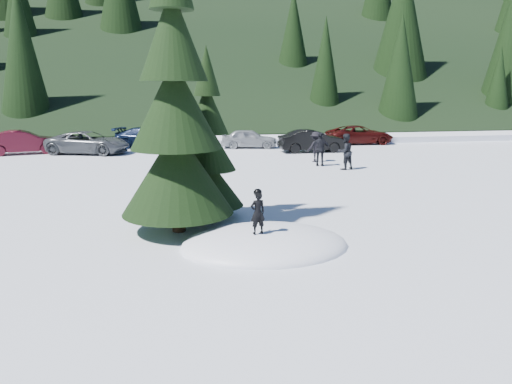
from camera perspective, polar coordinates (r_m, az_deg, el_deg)
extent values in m
plane|color=white|center=(13.28, 0.99, -6.21)|extent=(200.00, 200.00, 0.00)
ellipsoid|color=white|center=(13.28, 0.99, -6.21)|extent=(4.48, 3.52, 0.96)
cylinder|color=black|center=(14.59, -8.87, -1.80)|extent=(0.38, 0.38, 1.40)
cone|color=black|center=(14.37, -9.01, 2.43)|extent=(3.20, 3.20, 2.46)
cone|color=black|center=(14.18, -9.26, 9.85)|extent=(2.54, 2.54, 2.46)
cone|color=black|center=(14.24, -9.53, 17.35)|extent=(1.88, 1.88, 2.46)
cylinder|color=black|center=(16.04, -5.38, -1.18)|extent=(0.26, 0.26, 1.00)
cone|color=black|center=(15.91, -5.43, 1.14)|extent=(2.20, 2.20, 1.52)
cone|color=black|center=(15.73, -5.51, 5.25)|extent=(1.75, 1.75, 1.52)
cone|color=black|center=(15.64, -5.60, 9.44)|extent=(1.29, 1.29, 1.52)
cone|color=black|center=(15.63, -5.69, 13.66)|extent=(0.84, 0.84, 1.52)
imported|color=black|center=(12.58, 0.20, -2.38)|extent=(0.45, 0.35, 1.09)
imported|color=black|center=(25.51, 10.15, 4.56)|extent=(1.06, 0.94, 1.81)
imported|color=black|center=(26.42, 7.38, 4.88)|extent=(1.13, 0.76, 1.79)
imported|color=black|center=(27.86, 6.84, 5.14)|extent=(1.22, 0.91, 1.68)
imported|color=#3F0B16|center=(34.13, -25.05, 5.18)|extent=(4.67, 2.64, 1.46)
imported|color=#4C5053|center=(32.72, -18.64, 5.37)|extent=(5.47, 3.71, 1.39)
imported|color=black|center=(34.68, -12.02, 6.09)|extent=(5.17, 3.51, 1.39)
imported|color=#95999D|center=(33.97, -0.80, 6.14)|extent=(3.99, 2.20, 1.29)
imported|color=black|center=(32.09, 6.48, 5.83)|extent=(4.30, 1.51, 1.42)
imported|color=#330A09|center=(37.08, 11.76, 6.42)|extent=(4.81, 2.25, 1.33)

